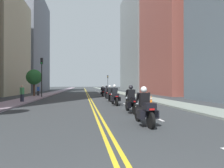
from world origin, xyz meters
TOP-DOWN VIEW (x-y plane):
  - ground_plane at (0.00, 48.00)m, footprint 264.00×264.00m
  - sidewalk_left at (-6.83, 48.00)m, footprint 2.43×144.00m
  - sidewalk_right at (6.83, 48.00)m, footprint 2.43×144.00m
  - centreline_yellow_inner at (-0.12, 48.00)m, footprint 0.12×132.00m
  - centreline_yellow_outer at (0.12, 48.00)m, footprint 0.12×132.00m
  - lane_dashes_white at (2.81, 29.00)m, footprint 0.14×56.40m
  - building_right_1 at (15.73, 30.33)m, footprint 9.02×14.97m
  - building_left_2 at (-15.75, 50.90)m, footprint 9.06×19.80m
  - building_right_2 at (14.51, 48.97)m, footprint 6.59×19.91m
  - motorcycle_0 at (1.69, 6.12)m, footprint 0.78×2.11m
  - motorcycle_1 at (2.03, 9.55)m, footprint 0.77×2.25m
  - motorcycle_2 at (1.77, 13.87)m, footprint 0.78×2.25m
  - motorcycle_3 at (1.89, 17.47)m, footprint 0.77×2.22m
  - motorcycle_4 at (2.05, 21.48)m, footprint 0.77×2.15m
  - motorcycle_5 at (2.02, 25.51)m, footprint 0.78×2.18m
  - traffic_cone_0 at (4.57, 19.99)m, footprint 0.31×0.31m
  - traffic_cone_1 at (4.89, 13.92)m, footprint 0.33×0.33m
  - traffic_light_near at (-6.01, 23.92)m, footprint 0.28×0.38m
  - traffic_light_far at (6.01, 50.40)m, footprint 0.28×0.38m
  - pedestrian_0 at (-6.32, 17.10)m, footprint 0.42×0.40m
  - pedestrian_1 at (-7.21, 27.35)m, footprint 0.40×0.30m
  - street_tree_1 at (-7.51, 26.28)m, footprint 2.12×2.12m

SIDE VIEW (x-z plane):
  - ground_plane at x=0.00m, z-range 0.00..0.00m
  - centreline_yellow_inner at x=-0.12m, z-range 0.00..0.01m
  - centreline_yellow_outer at x=0.12m, z-range 0.00..0.01m
  - lane_dashes_white at x=2.81m, z-range 0.00..0.01m
  - sidewalk_left at x=-6.83m, z-range 0.00..0.12m
  - sidewalk_right at x=6.83m, z-range 0.00..0.12m
  - traffic_cone_0 at x=4.57m, z-range 0.00..0.65m
  - traffic_cone_1 at x=4.89m, z-range 0.00..0.76m
  - motorcycle_4 at x=2.05m, z-range -0.14..1.44m
  - motorcycle_5 at x=2.02m, z-range -0.15..1.44m
  - motorcycle_1 at x=2.03m, z-range -0.17..1.47m
  - motorcycle_0 at x=1.69m, z-range -0.13..1.45m
  - motorcycle_3 at x=1.89m, z-range -0.15..1.47m
  - motorcycle_2 at x=1.77m, z-range -0.16..1.52m
  - pedestrian_1 at x=-7.21m, z-range 0.02..1.64m
  - pedestrian_0 at x=-6.32m, z-range 0.02..1.66m
  - street_tree_1 at x=-7.51m, z-range 0.82..4.63m
  - traffic_light_far at x=6.01m, z-range 0.85..5.25m
  - traffic_light_near at x=-6.01m, z-range 0.93..6.05m
  - building_left_2 at x=-15.75m, z-range 0.00..25.11m
  - building_right_2 at x=14.51m, z-range 0.00..27.79m
  - building_right_1 at x=15.73m, z-range 0.00..28.04m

